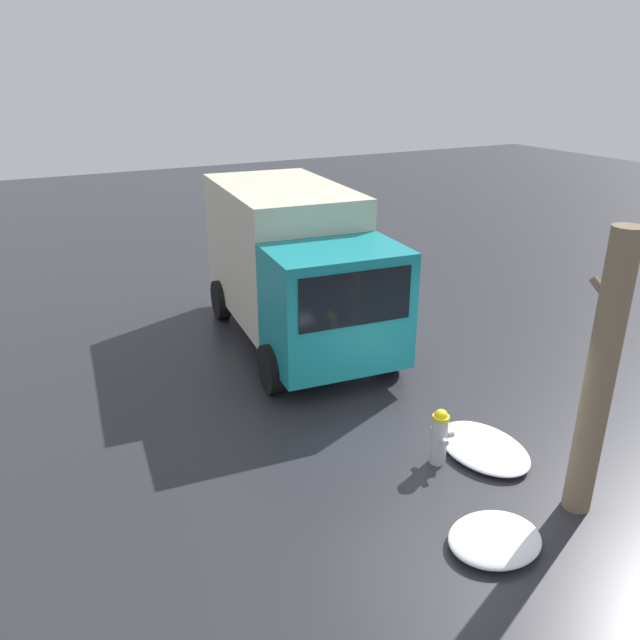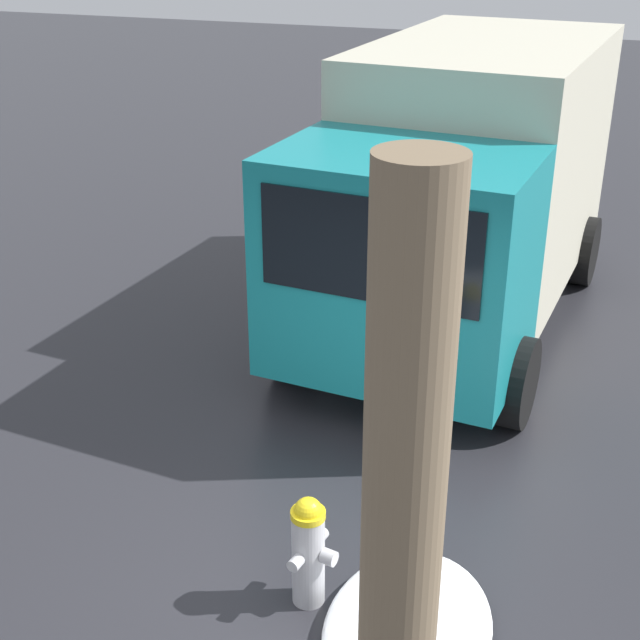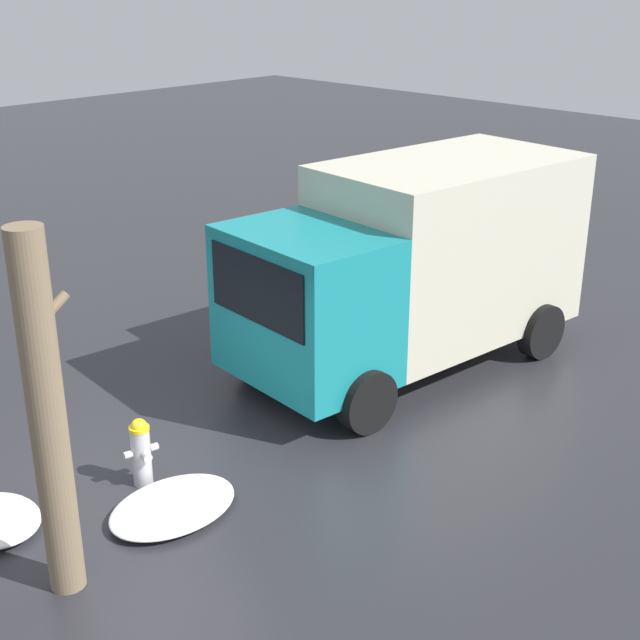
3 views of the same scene
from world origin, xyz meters
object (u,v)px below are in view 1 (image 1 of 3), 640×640
Objects in this scene: tree_trunk at (600,378)px; delivery_truck at (294,262)px; fire_hydrant at (440,436)px; pedestrian at (299,321)px.

tree_trunk is 6.87m from delivery_truck.
tree_trunk reaches higher than delivery_truck.
delivery_truck is (5.14, -0.06, 1.25)m from fire_hydrant.
tree_trunk is at bearing 103.46° from delivery_truck.
fire_hydrant is 0.15× the size of delivery_truck.
delivery_truck reaches higher than fire_hydrant.
pedestrian is at bearing 108.10° from fire_hydrant.
delivery_truck is 1.58m from pedestrian.
tree_trunk is at bearing -161.65° from pedestrian.
pedestrian is (-1.29, 0.51, -0.76)m from delivery_truck.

